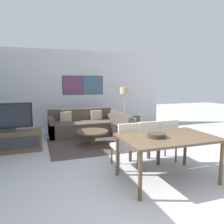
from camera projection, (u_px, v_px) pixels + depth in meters
The scene contains 14 objects.
ground_plane at pixel (159, 211), 2.84m from camera, with size 24.00×24.00×0.00m, color #B2B2B7.
wall_back at pixel (77, 89), 8.03m from camera, with size 6.68×0.09×2.80m.
area_rug at pixel (93, 145), 5.85m from camera, with size 2.28×1.92×0.01m.
tv_console at pixel (9, 142), 5.18m from camera, with size 1.52×0.40×0.52m.
television at pixel (7, 117), 5.10m from camera, with size 1.13×0.20×0.67m.
sofa_main at pixel (82, 126), 7.05m from camera, with size 2.11×0.96×0.78m.
sofa_side at pixel (131, 131), 6.29m from camera, with size 0.96×1.45×0.78m.
coffee_table at pixel (92, 134), 5.81m from camera, with size 0.85×0.85×0.38m.
dining_table at pixel (167, 141), 3.67m from camera, with size 1.58×1.03×0.76m.
dining_chair_left at pixel (126, 143), 4.21m from camera, with size 0.46×0.46×0.90m.
dining_chair_centre at pixel (146, 141), 4.39m from camera, with size 0.46×0.46×0.90m.
dining_chair_right at pixel (165, 139), 4.55m from camera, with size 0.46×0.46×0.90m.
fruit_bowl at pixel (157, 135), 3.58m from camera, with size 0.30×0.30×0.07m.
floor_lamp at pixel (125, 94), 7.28m from camera, with size 0.34×0.34×1.50m.
Camera 1 is at (-1.44, -2.29, 1.67)m, focal length 35.00 mm.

